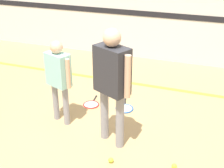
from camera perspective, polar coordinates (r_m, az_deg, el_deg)
ground_plane at (r=4.36m, az=-2.32°, el=-10.41°), size 16.00×16.00×0.00m
floor_stripe at (r=5.96m, az=4.76°, el=0.00°), size 14.40×0.10×0.01m
person_instructor at (r=3.87m, az=0.00°, el=1.45°), size 0.55×0.41×1.59m
person_student_left at (r=4.49m, az=-9.77°, el=1.85°), size 0.46×0.31×1.27m
racket_spare_on_floor at (r=5.12m, az=2.29°, el=-4.39°), size 0.36×0.52×0.03m
racket_second_spare at (r=5.24m, az=-3.79°, el=-3.67°), size 0.30×0.47×0.03m
tennis_ball_near_instructor at (r=3.99m, az=-0.20°, el=-13.75°), size 0.07×0.07×0.07m
tennis_ball_by_spare_racket at (r=5.00m, az=1.49°, el=-4.87°), size 0.07×0.07×0.07m
tennis_ball_stray_left at (r=3.98m, az=11.31°, el=-14.51°), size 0.07×0.07×0.07m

